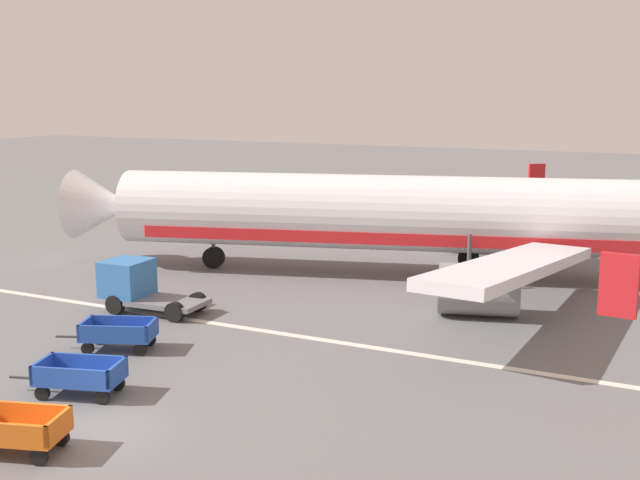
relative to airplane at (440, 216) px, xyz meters
The scene contains 7 objects.
ground_plane 22.02m from the airplane, 96.93° to the right, with size 220.00×220.00×0.00m, color slate.
apron_stripe 12.30m from the airplane, 102.76° to the right, with size 120.00×0.36×0.01m, color silver.
airplane is the anchor object (origin of this frame).
baggage_cart_nearest 23.82m from the airplane, 98.36° to the right, with size 3.61×2.09×1.07m.
baggage_cart_second_in_row 20.45m from the airplane, 103.47° to the right, with size 3.61×2.08×1.07m.
baggage_cart_third_in_row 17.34m from the airplane, 112.43° to the right, with size 3.57×2.23×1.07m.
service_truck_beside_carts 14.88m from the airplane, 129.28° to the right, with size 4.48×2.23×2.10m.
Camera 1 is at (14.56, -15.25, 9.03)m, focal length 44.79 mm.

